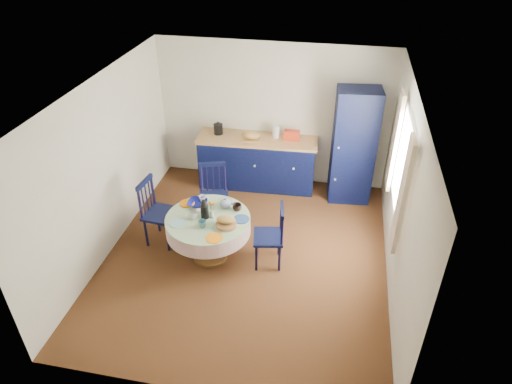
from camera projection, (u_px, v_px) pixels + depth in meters
The scene contains 17 objects.
floor at pixel (247, 255), 6.68m from camera, with size 4.50×4.50×0.00m, color black.
ceiling at pixel (244, 92), 5.31m from camera, with size 4.50×4.50×0.00m, color white.
wall_back at pixel (273, 115), 7.84m from camera, with size 4.00×0.02×2.50m, color silver.
wall_left at pixel (105, 168), 6.32m from camera, with size 0.02×4.50×2.50m, color silver.
wall_right at pixel (402, 199), 5.67m from camera, with size 0.02×4.50×2.50m, color silver.
window at pixel (401, 168), 5.78m from camera, with size 0.10×1.74×1.45m.
kitchen_counter at pixel (257, 161), 8.06m from camera, with size 2.10×0.74×1.17m.
pantry_cabinet at pixel (353, 147), 7.44m from camera, with size 0.73×0.56×1.96m.
dining_table at pixel (209, 225), 6.32m from camera, with size 1.17×1.17×0.99m.
chair_left at pixel (158, 212), 6.69m from camera, with size 0.49×0.51×1.04m.
chair_far at pixel (214, 195), 7.10m from camera, with size 0.55×0.53×1.00m.
chair_right at pixel (271, 236), 6.30m from camera, with size 0.47×0.49×0.95m.
mug_a at pixel (193, 215), 6.23m from camera, with size 0.13×0.13×0.10m, color silver.
mug_b at pixel (202, 224), 6.06m from camera, with size 0.11×0.11×0.10m, color #30666C.
mug_c at pixel (237, 207), 6.38m from camera, with size 0.13×0.13×0.10m, color black.
mug_d at pixel (203, 199), 6.57m from camera, with size 0.10×0.10×0.10m, color silver.
cobalt_bowl at pixel (198, 203), 6.49m from camera, with size 0.28×0.28×0.07m, color navy.
Camera 1 is at (1.11, -4.96, 4.43)m, focal length 32.00 mm.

